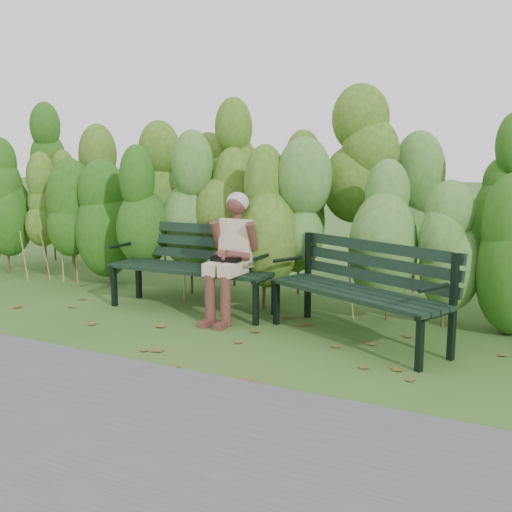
% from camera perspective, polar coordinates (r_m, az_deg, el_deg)
% --- Properties ---
extents(ground, '(80.00, 80.00, 0.00)m').
position_cam_1_polar(ground, '(5.72, -1.62, -7.95)').
color(ground, '#2E5A1C').
extents(footpath, '(60.00, 2.50, 0.01)m').
position_cam_1_polar(footpath, '(4.06, -17.33, -15.78)').
color(footpath, '#474749').
rests_on(footpath, ground).
extents(hedge_band, '(11.04, 1.67, 2.42)m').
position_cam_1_polar(hedge_band, '(7.16, 5.55, 5.76)').
color(hedge_band, '#47381E').
rests_on(hedge_band, ground).
extents(leaf_litter, '(6.00, 2.30, 0.01)m').
position_cam_1_polar(leaf_litter, '(5.59, -6.07, -8.37)').
color(leaf_litter, brown).
rests_on(leaf_litter, ground).
extents(bench_left, '(1.92, 0.65, 0.96)m').
position_cam_1_polar(bench_left, '(6.78, -5.72, -0.35)').
color(bench_left, black).
rests_on(bench_left, ground).
extents(bench_right, '(1.93, 1.30, 0.92)m').
position_cam_1_polar(bench_right, '(5.70, 10.19, -2.51)').
color(bench_right, black).
rests_on(bench_right, ground).
extents(seated_woman, '(0.52, 0.76, 1.34)m').
position_cam_1_polar(seated_woman, '(6.30, -2.31, 0.80)').
color(seated_woman, tan).
rests_on(seated_woman, ground).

